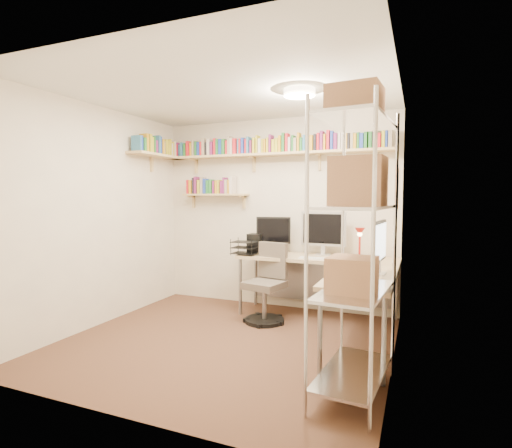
{
  "coord_description": "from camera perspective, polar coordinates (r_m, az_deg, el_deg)",
  "views": [
    {
      "loc": [
        1.78,
        -3.54,
        1.48
      ],
      "look_at": [
        0.11,
        0.55,
        1.17
      ],
      "focal_mm": 28.0,
      "sensor_mm": 36.0,
      "label": 1
    }
  ],
  "objects": [
    {
      "name": "office_chair",
      "position": [
        4.77,
        1.57,
        -9.21
      ],
      "size": [
        0.5,
        0.51,
        0.93
      ],
      "rotation": [
        0.0,
        0.0,
        -0.21
      ],
      "color": "black",
      "rests_on": "ground"
    },
    {
      "name": "room_shell",
      "position": [
        3.96,
        -4.43,
        4.99
      ],
      "size": [
        3.24,
        3.04,
        2.52
      ],
      "color": "beige",
      "rests_on": "ground"
    },
    {
      "name": "wall_shelves",
      "position": [
        5.34,
        -2.09,
        9.88
      ],
      "size": [
        3.12,
        1.09,
        0.8
      ],
      "color": "#DDC07C",
      "rests_on": "ground"
    },
    {
      "name": "ground",
      "position": [
        4.23,
        -4.38,
        -16.48
      ],
      "size": [
        3.2,
        3.2,
        0.0
      ],
      "primitive_type": "plane",
      "color": "#402C1B",
      "rests_on": "ground"
    },
    {
      "name": "wire_rack",
      "position": [
        2.96,
        14.01,
        2.39
      ],
      "size": [
        0.53,
        0.96,
        2.24
      ],
      "rotation": [
        0.0,
        0.0,
        -0.09
      ],
      "color": "silver",
      "rests_on": "ground"
    },
    {
      "name": "corner_desk",
      "position": [
        4.67,
        8.55,
        -5.2
      ],
      "size": [
        1.99,
        1.9,
        1.29
      ],
      "color": "tan",
      "rests_on": "ground"
    }
  ]
}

